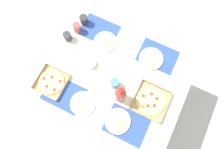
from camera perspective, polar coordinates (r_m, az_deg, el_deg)
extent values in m
plane|color=beige|center=(2.60, 0.00, -4.57)|extent=(6.00, 6.00, 0.00)
cylinder|color=#3F3328|center=(2.40, 18.38, 0.28)|extent=(0.07, 0.07, 0.74)
cylinder|color=#3F3328|center=(2.51, -8.68, 12.38)|extent=(0.07, 0.07, 0.74)
cylinder|color=#3F3328|center=(2.22, 10.18, -19.80)|extent=(0.07, 0.07, 0.74)
cylinder|color=#3F3328|center=(2.35, -18.89, -5.56)|extent=(0.07, 0.07, 0.74)
cube|color=beige|center=(1.87, 0.00, -0.12)|extent=(1.37, 1.00, 0.03)
cube|color=#2D4C9E|center=(1.96, 12.74, 5.11)|extent=(0.36, 0.26, 0.00)
cube|color=#2D4C9E|center=(2.03, -3.58, 12.36)|extent=(0.36, 0.26, 0.00)
cube|color=#2D4C9E|center=(1.79, 4.08, -14.01)|extent=(0.36, 0.26, 0.00)
cube|color=#2D4C9E|center=(1.87, -13.41, -5.36)|extent=(0.36, 0.26, 0.00)
cube|color=tan|center=(1.84, 10.80, -7.35)|extent=(0.30, 0.30, 0.01)
cube|color=tan|center=(1.84, 15.07, -9.11)|extent=(0.01, 0.30, 0.03)
cube|color=tan|center=(1.81, 6.71, -5.36)|extent=(0.01, 0.30, 0.03)
cube|color=tan|center=(1.86, 12.63, -3.22)|extent=(0.30, 0.01, 0.03)
cube|color=tan|center=(1.79, 9.09, -11.45)|extent=(0.30, 0.01, 0.03)
cylinder|color=#E0B76B|center=(1.83, 10.85, -7.31)|extent=(0.26, 0.26, 0.01)
cylinder|color=#EFD67F|center=(1.82, 10.90, -7.27)|extent=(0.24, 0.24, 0.00)
cylinder|color=red|center=(1.81, 8.82, -5.97)|extent=(0.03, 0.03, 0.00)
cylinder|color=red|center=(1.81, 10.09, -8.67)|extent=(0.03, 0.03, 0.00)
cylinder|color=red|center=(1.82, 11.89, -8.54)|extent=(0.03, 0.03, 0.00)
cylinder|color=red|center=(1.83, 12.51, -6.65)|extent=(0.03, 0.03, 0.00)
cylinder|color=red|center=(1.83, 11.09, -5.38)|extent=(0.03, 0.03, 0.00)
cube|color=tan|center=(1.92, -16.63, -2.08)|extent=(0.27, 0.27, 0.01)
cube|color=tan|center=(1.86, -13.47, -3.68)|extent=(0.01, 0.27, 0.03)
cube|color=tan|center=(1.95, -19.93, -0.30)|extent=(0.01, 0.27, 0.03)
cube|color=tan|center=(1.91, -14.88, 1.42)|extent=(0.27, 0.01, 0.03)
cube|color=tan|center=(1.89, -18.71, -5.36)|extent=(0.27, 0.01, 0.03)
cylinder|color=#E0B76B|center=(1.91, -16.71, -2.02)|extent=(0.23, 0.23, 0.01)
cylinder|color=#EFD67F|center=(1.90, -16.77, -1.96)|extent=(0.21, 0.21, 0.00)
cylinder|color=red|center=(1.93, -18.63, -1.08)|extent=(0.03, 0.03, 0.00)
cylinder|color=red|center=(1.90, -17.92, -3.15)|extent=(0.03, 0.03, 0.00)
cylinder|color=red|center=(1.87, -15.97, -4.15)|extent=(0.03, 0.03, 0.00)
cylinder|color=red|center=(1.88, -14.47, -1.84)|extent=(0.03, 0.03, 0.00)
cylinder|color=red|center=(1.91, -16.61, -0.70)|extent=(0.03, 0.03, 0.00)
cylinder|color=white|center=(1.79, 1.60, -12.97)|extent=(0.22, 0.22, 0.01)
cylinder|color=white|center=(1.78, 1.60, -12.95)|extent=(0.22, 0.22, 0.01)
cylinder|color=#E0B76B|center=(1.77, 2.43, -13.30)|extent=(0.09, 0.09, 0.01)
cylinder|color=#EFD67F|center=(1.77, 2.44, -13.29)|extent=(0.08, 0.08, 0.00)
cylinder|color=white|center=(1.94, 10.95, 4.35)|extent=(0.22, 0.22, 0.01)
cylinder|color=white|center=(1.93, 10.99, 4.44)|extent=(0.23, 0.23, 0.01)
cylinder|color=#E0B76B|center=(1.92, 11.54, 3.89)|extent=(0.09, 0.09, 0.01)
cylinder|color=#EFD67F|center=(1.91, 11.58, 3.95)|extent=(0.08, 0.08, 0.00)
cylinder|color=white|center=(1.97, -1.90, 9.05)|extent=(0.21, 0.21, 0.01)
cylinder|color=white|center=(1.96, -1.91, 9.15)|extent=(0.22, 0.22, 0.01)
cylinder|color=#E0B76B|center=(1.96, -1.17, 9.50)|extent=(0.09, 0.09, 0.01)
cylinder|color=#EFD67F|center=(1.95, -1.18, 9.58)|extent=(0.08, 0.08, 0.00)
cylinder|color=white|center=(1.82, -8.19, -8.14)|extent=(0.21, 0.21, 0.01)
cylinder|color=white|center=(1.81, -8.23, -8.11)|extent=(0.22, 0.22, 0.01)
cylinder|color=#E0B76B|center=(1.80, -8.59, -8.87)|extent=(0.09, 0.09, 0.01)
cylinder|color=#EFD67F|center=(1.80, -8.62, -8.84)|extent=(0.08, 0.08, 0.00)
cylinder|color=#B2382D|center=(1.71, 2.31, -5.85)|extent=(0.09, 0.09, 0.22)
cone|color=#B2382D|center=(1.58, 2.49, -5.05)|extent=(0.09, 0.09, 0.04)
cylinder|color=#B2382D|center=(1.54, 2.57, -4.74)|extent=(0.03, 0.03, 0.06)
cylinder|color=red|center=(1.50, 2.62, -4.49)|extent=(0.03, 0.03, 0.01)
cylinder|color=#333338|center=(2.04, -7.92, 14.99)|extent=(0.08, 0.08, 0.10)
cylinder|color=#333338|center=(1.99, -12.42, 10.41)|extent=(0.07, 0.07, 0.09)
cylinder|color=#BF4742|center=(2.01, -9.83, 12.84)|extent=(0.07, 0.07, 0.10)
cylinder|color=teal|center=(1.79, 0.76, -2.48)|extent=(0.08, 0.08, 0.09)
cylinder|color=white|center=(1.88, -5.97, 2.88)|extent=(0.09, 0.09, 0.04)
cube|color=#B7B7BC|center=(1.89, 2.57, 3.25)|extent=(0.11, 0.17, 0.00)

